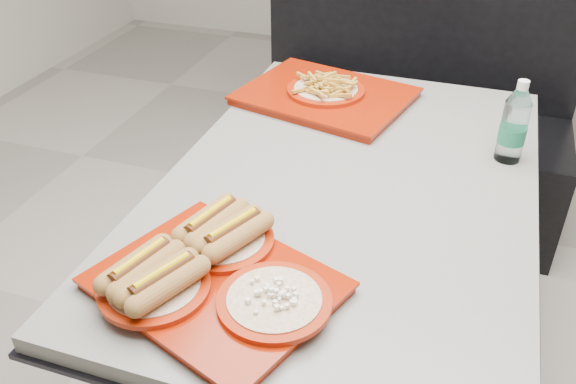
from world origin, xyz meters
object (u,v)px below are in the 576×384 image
(tray_near, at_px, (210,271))
(tray_far, at_px, (326,92))
(water_bottle, at_px, (514,126))
(booth_bench, at_px, (406,120))
(diner_table, at_px, (345,234))

(tray_near, height_order, tray_far, tray_far)
(water_bottle, bearing_deg, tray_far, 160.53)
(water_bottle, bearing_deg, tray_near, -127.35)
(booth_bench, bearing_deg, water_bottle, -66.45)
(tray_near, distance_m, tray_far, 0.90)
(tray_near, bearing_deg, booth_bench, 83.85)
(water_bottle, bearing_deg, booth_bench, 113.55)
(tray_far, xyz_separation_m, water_bottle, (0.56, -0.20, 0.07))
(booth_bench, bearing_deg, tray_far, -105.86)
(booth_bench, distance_m, water_bottle, 1.03)
(diner_table, distance_m, booth_bench, 1.11)
(diner_table, distance_m, water_bottle, 0.52)
(tray_far, bearing_deg, water_bottle, -19.47)
(booth_bench, relative_size, water_bottle, 6.07)
(tray_near, distance_m, water_bottle, 0.89)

